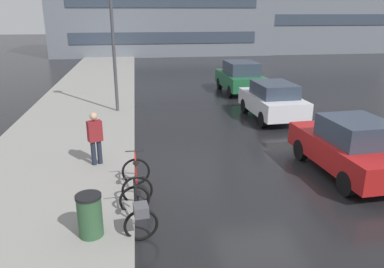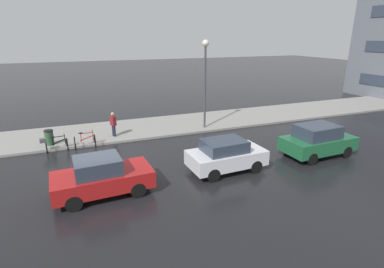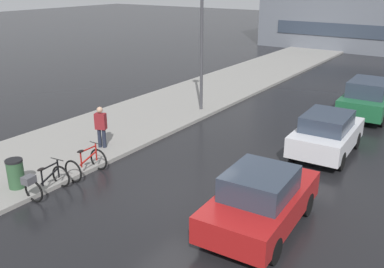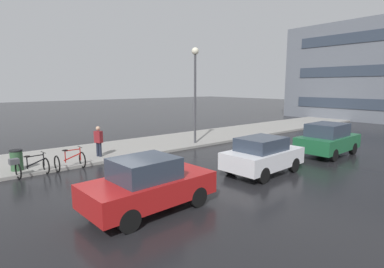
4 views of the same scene
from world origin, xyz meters
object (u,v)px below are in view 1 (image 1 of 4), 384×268
at_px(bicycle_second, 136,179).
at_px(streetlamp, 112,18).
at_px(car_red, 351,147).
at_px(car_green, 240,77).
at_px(car_white, 273,100).
at_px(pedestrian, 95,137).
at_px(bicycle_nearest, 138,210).
at_px(trash_bin, 90,218).

height_order(bicycle_second, streetlamp, streetlamp).
bearing_deg(car_red, car_green, 90.50).
distance_m(bicycle_second, car_green, 13.22).
bearing_deg(car_white, pedestrian, -147.71).
xyz_separation_m(bicycle_nearest, car_white, (5.79, 7.92, 0.33)).
bearing_deg(pedestrian, bicycle_nearest, -71.40).
relative_size(car_red, pedestrian, 2.37).
bearing_deg(bicycle_nearest, bicycle_second, 91.10).
bearing_deg(car_red, bicycle_nearest, -160.82).
distance_m(bicycle_nearest, bicycle_second, 1.69).
height_order(car_red, car_green, car_green).
bearing_deg(streetlamp, bicycle_second, -84.22).
xyz_separation_m(bicycle_nearest, car_green, (5.89, 13.49, 0.39)).
distance_m(car_white, trash_bin, 10.61).
distance_m(car_white, pedestrian, 8.25).
height_order(bicycle_nearest, car_red, car_red).
height_order(car_white, streetlamp, streetlamp).
distance_m(car_green, pedestrian, 12.24).
bearing_deg(car_white, bicycle_second, -133.06).
relative_size(car_green, pedestrian, 2.34).
xyz_separation_m(car_green, trash_bin, (-6.85, -13.75, -0.35)).
height_order(streetlamp, trash_bin, streetlamp).
relative_size(bicycle_nearest, car_green, 0.36).
distance_m(car_red, car_green, 11.41).
bearing_deg(bicycle_nearest, car_red, 19.18).
distance_m(bicycle_nearest, pedestrian, 3.74).
bearing_deg(car_green, streetlamp, -150.80).
height_order(car_white, car_green, car_green).
distance_m(car_green, trash_bin, 15.37).
bearing_deg(trash_bin, pedestrian, 93.44).
bearing_deg(streetlamp, car_green, 29.20).
height_order(bicycle_nearest, car_green, car_green).
distance_m(car_red, car_white, 5.84).
bearing_deg(streetlamp, bicycle_nearest, -85.02).
distance_m(bicycle_nearest, trash_bin, 0.99).
bearing_deg(pedestrian, car_white, 32.29).
height_order(bicycle_nearest, car_white, car_white).
bearing_deg(pedestrian, trash_bin, -86.56).
distance_m(bicycle_nearest, streetlamp, 10.44).
xyz_separation_m(car_green, streetlamp, (-6.74, -3.77, 3.29)).
bearing_deg(trash_bin, car_white, 50.46).
relative_size(bicycle_second, car_red, 0.29).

